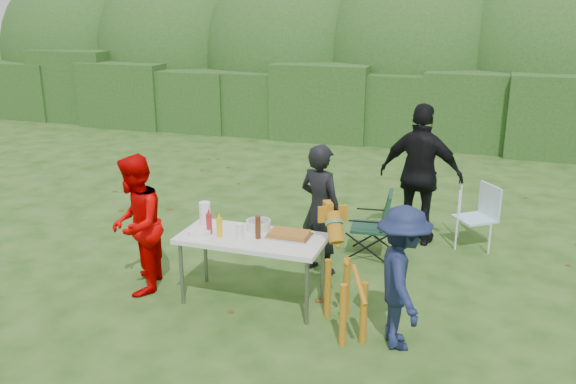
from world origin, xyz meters
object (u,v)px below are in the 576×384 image
(person_red_jacket, at_px, (136,225))
(child, at_px, (402,278))
(dog, at_px, (346,279))
(paper_towel_roll, at_px, (205,214))
(lawn_chair, at_px, (475,216))
(person_black_puffy, at_px, (421,175))
(ketchup_bottle, at_px, (209,224))
(beer_bottle, at_px, (258,227))
(camping_chair, at_px, (370,224))
(mustard_bottle, at_px, (219,228))
(folding_table, at_px, (252,241))
(person_cook, at_px, (320,209))

(person_red_jacket, xyz_separation_m, child, (2.87, -0.21, -0.09))
(dog, xyz_separation_m, paper_towel_roll, (-1.65, 0.39, 0.34))
(lawn_chair, bearing_deg, dog, 30.33)
(dog, bearing_deg, person_red_jacket, 57.81)
(person_black_puffy, bearing_deg, paper_towel_roll, 55.44)
(ketchup_bottle, relative_size, beer_bottle, 0.92)
(person_red_jacket, height_order, child, person_red_jacket)
(camping_chair, bearing_deg, beer_bottle, 56.27)
(beer_bottle, bearing_deg, person_black_puffy, 59.60)
(child, bearing_deg, person_black_puffy, -16.42)
(mustard_bottle, height_order, beer_bottle, beer_bottle)
(folding_table, relative_size, person_red_jacket, 0.99)
(folding_table, distance_m, ketchup_bottle, 0.48)
(child, distance_m, lawn_chair, 2.78)
(paper_towel_roll, bearing_deg, folding_table, -13.36)
(person_black_puffy, distance_m, camping_chair, 0.95)
(dog, xyz_separation_m, beer_bottle, (-0.97, 0.21, 0.33))
(lawn_chair, height_order, mustard_bottle, mustard_bottle)
(ketchup_bottle, bearing_deg, person_red_jacket, -175.88)
(folding_table, distance_m, person_black_puffy, 2.68)
(camping_chair, bearing_deg, person_black_puffy, -135.78)
(person_cook, bearing_deg, camping_chair, -102.35)
(paper_towel_roll, bearing_deg, ketchup_bottle, -54.70)
(lawn_chair, bearing_deg, camping_chair, -5.81)
(beer_bottle, bearing_deg, dog, -12.42)
(folding_table, bearing_deg, lawn_chair, 47.99)
(dog, relative_size, beer_bottle, 4.66)
(person_red_jacket, bearing_deg, child, 66.22)
(camping_chair, bearing_deg, folding_table, 53.64)
(mustard_bottle, xyz_separation_m, ketchup_bottle, (-0.14, 0.04, 0.01))
(person_black_puffy, xyz_separation_m, dog, (-0.37, -2.50, -0.39))
(dog, bearing_deg, person_cook, -3.65)
(dog, relative_size, ketchup_bottle, 5.08)
(person_black_puffy, xyz_separation_m, camping_chair, (-0.51, -0.63, -0.50))
(person_cook, xyz_separation_m, paper_towel_roll, (-1.05, -0.84, 0.11))
(person_black_puffy, relative_size, camping_chair, 2.19)
(folding_table, bearing_deg, dog, -13.05)
(camping_chair, bearing_deg, person_cook, 47.14)
(folding_table, bearing_deg, camping_chair, 60.63)
(dog, bearing_deg, person_black_puffy, -38.08)
(folding_table, relative_size, beer_bottle, 6.25)
(person_cook, bearing_deg, person_black_puffy, -103.83)
(person_cook, relative_size, lawn_chair, 1.88)
(camping_chair, xyz_separation_m, paper_towel_roll, (-1.51, -1.48, 0.45))
(person_cook, distance_m, dog, 1.39)
(lawn_chair, relative_size, mustard_bottle, 4.07)
(camping_chair, xyz_separation_m, ketchup_bottle, (-1.35, -1.70, 0.43))
(person_red_jacket, relative_size, ketchup_bottle, 6.92)
(dog, relative_size, paper_towel_roll, 4.30)
(lawn_chair, bearing_deg, folding_table, 10.82)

